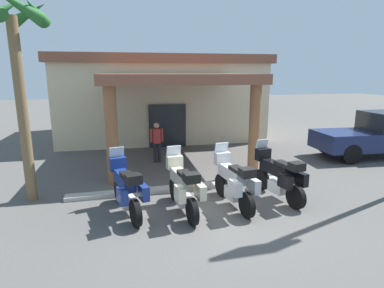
{
  "coord_description": "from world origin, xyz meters",
  "views": [
    {
      "loc": [
        -2.56,
        -7.4,
        3.59
      ],
      "look_at": [
        0.02,
        2.81,
        1.2
      ],
      "focal_mm": 29.54,
      "sensor_mm": 36.0,
      "label": 1
    }
  ],
  "objects": [
    {
      "name": "motel_building",
      "position": [
        0.12,
        10.89,
        2.29
      ],
      "size": [
        11.28,
        12.7,
        4.47
      ],
      "rotation": [
        0.0,
        0.0,
        -0.04
      ],
      "color": "beige",
      "rests_on": "ground_plane"
    },
    {
      "name": "motorcycle_silver",
      "position": [
        0.53,
        0.19,
        0.7
      ],
      "size": [
        0.74,
        2.21,
        1.61
      ],
      "rotation": [
        0.0,
        0.0,
        1.66
      ],
      "color": "black",
      "rests_on": "ground_plane"
    },
    {
      "name": "curb_strip",
      "position": [
        -0.18,
        1.73,
        0.06
      ],
      "size": [
        7.71,
        0.36,
        0.12
      ],
      "primitive_type": "cube",
      "color": "#ADA89E",
      "rests_on": "ground_plane"
    },
    {
      "name": "motorcycle_black",
      "position": [
        1.96,
        0.34,
        0.7
      ],
      "size": [
        0.84,
        2.2,
        1.61
      ],
      "rotation": [
        0.0,
        0.0,
        1.74
      ],
      "color": "black",
      "rests_on": "ground_plane"
    },
    {
      "name": "pedestrian",
      "position": [
        -0.89,
        5.04,
        0.94
      ],
      "size": [
        0.53,
        0.32,
        1.63
      ],
      "rotation": [
        0.0,
        0.0,
        1.63
      ],
      "color": "black",
      "rests_on": "ground_plane"
    },
    {
      "name": "palm_tree_roadside",
      "position": [
        -4.95,
        2.03,
        4.36
      ],
      "size": [
        1.91,
        1.99,
        5.71
      ],
      "color": "brown",
      "rests_on": "ground_plane"
    },
    {
      "name": "ground_plane",
      "position": [
        0.0,
        0.0,
        0.0
      ],
      "size": [
        80.0,
        80.0,
        0.0
      ],
      "primitive_type": "plane",
      "color": "#514F4C"
    },
    {
      "name": "pickup_truck_navy",
      "position": [
        8.49,
        3.59,
        0.94
      ],
      "size": [
        5.33,
        2.29,
        1.95
      ],
      "rotation": [
        0.0,
        0.0,
        -0.08
      ],
      "color": "black",
      "rests_on": "ground_plane"
    },
    {
      "name": "motorcycle_blue",
      "position": [
        -2.32,
        0.38,
        0.7
      ],
      "size": [
        0.93,
        2.19,
        1.61
      ],
      "rotation": [
        0.0,
        0.0,
        1.79
      ],
      "color": "black",
      "rests_on": "ground_plane"
    },
    {
      "name": "motorcycle_cream",
      "position": [
        -0.9,
        0.15,
        0.7
      ],
      "size": [
        0.73,
        2.21,
        1.61
      ],
      "rotation": [
        0.0,
        0.0,
        1.65
      ],
      "color": "black",
      "rests_on": "ground_plane"
    }
  ]
}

